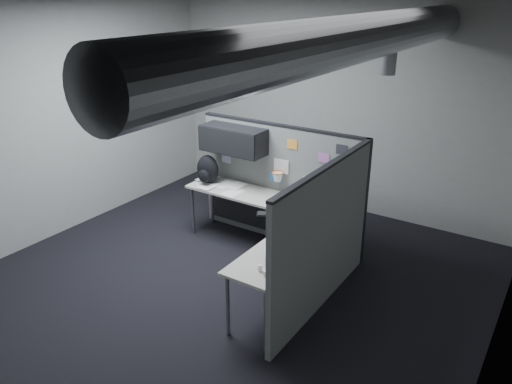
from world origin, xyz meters
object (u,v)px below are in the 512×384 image
Objects in this scene: backpack at (207,170)px; desk at (271,217)px; phone at (279,251)px; keyboard at (274,215)px; monitor at (326,197)px.

desk is at bearing -6.24° from backpack.
keyboard is at bearing 109.43° from phone.
phone is at bearing -86.58° from monitor.
backpack reaches higher than keyboard.
backpack reaches higher than phone.
desk is at bearing -159.22° from monitor.
phone reaches higher than desk.
keyboard is at bearing -51.21° from desk.
monitor is 0.65m from keyboard.
phone is (0.53, -0.76, 0.03)m from keyboard.
monitor reaches higher than desk.
backpack is (-1.85, 1.17, 0.15)m from phone.
backpack is (-1.81, 0.03, -0.02)m from monitor.
desk is at bearing 110.16° from phone.
phone is 2.20m from backpack.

